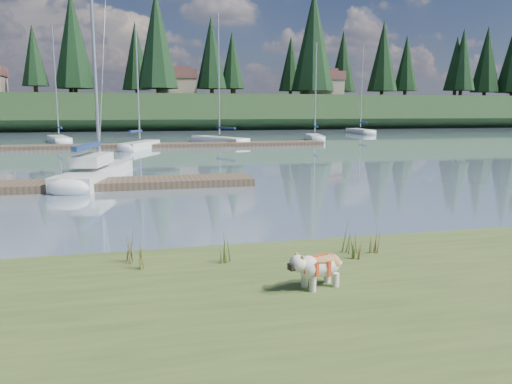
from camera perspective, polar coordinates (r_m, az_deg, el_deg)
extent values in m
plane|color=#798FA2|center=(41.12, -12.79, 4.99)|extent=(200.00, 200.00, 0.00)
cube|color=#445625|center=(5.78, -6.99, -20.09)|extent=(60.00, 9.00, 0.35)
cube|color=#1C3218|center=(84.01, -13.31, 8.82)|extent=(200.00, 20.00, 5.00)
cylinder|color=silver|center=(7.55, 6.50, -10.46)|extent=(0.10, 0.10, 0.21)
cylinder|color=silver|center=(7.71, 5.58, -10.00)|extent=(0.10, 0.10, 0.21)
cylinder|color=silver|center=(7.79, 9.10, -9.88)|extent=(0.10, 0.10, 0.21)
cylinder|color=silver|center=(7.95, 8.14, -9.46)|extent=(0.10, 0.10, 0.21)
ellipsoid|color=silver|center=(7.68, 7.45, -8.36)|extent=(0.77, 0.52, 0.33)
ellipsoid|color=#AB7540|center=(7.65, 7.46, -7.60)|extent=(0.56, 0.45, 0.12)
ellipsoid|color=silver|center=(7.42, 4.78, -8.10)|extent=(0.30, 0.31, 0.24)
cube|color=black|center=(7.38, 4.08, -8.55)|extent=(0.10, 0.14, 0.10)
cube|color=silver|center=(22.33, -17.80, 1.78)|extent=(2.99, 7.09, 0.70)
ellipsoid|color=silver|center=(25.64, -15.65, 2.81)|extent=(1.87, 2.16, 0.70)
cylinder|color=silver|center=(22.96, -18.11, 16.54)|extent=(0.14, 0.14, 10.47)
cube|color=navy|center=(21.23, -18.75, 4.97)|extent=(0.86, 3.11, 0.20)
cube|color=silver|center=(21.88, -18.19, 3.54)|extent=(1.60, 2.69, 0.45)
cube|color=#4C3D2C|center=(20.51, -23.12, 0.63)|extent=(16.00, 2.00, 0.30)
cube|color=#4C3D2C|center=(41.18, -10.00, 5.29)|extent=(26.00, 2.20, 0.30)
cube|color=silver|center=(49.39, -21.57, 5.52)|extent=(2.96, 6.29, 0.70)
ellipsoid|color=silver|center=(52.43, -22.00, 5.69)|extent=(1.73, 1.97, 0.70)
cylinder|color=silver|center=(49.38, -21.95, 11.76)|extent=(0.12, 0.12, 9.60)
cube|color=navy|center=(48.51, -21.52, 6.87)|extent=(0.83, 2.41, 0.20)
cube|color=silver|center=(39.49, -13.11, 5.12)|extent=(3.21, 5.29, 0.70)
ellipsoid|color=silver|center=(41.92, -11.69, 5.41)|extent=(1.63, 1.77, 0.70)
cylinder|color=silver|center=(39.44, -13.37, 11.97)|extent=(0.12, 0.12, 8.27)
cube|color=navy|center=(38.77, -13.59, 6.77)|extent=(1.02, 1.99, 0.20)
cube|color=silver|center=(45.21, -4.18, 5.85)|extent=(4.45, 6.77, 0.70)
ellipsoid|color=silver|center=(48.00, -6.59, 6.02)|extent=(2.16, 2.33, 0.70)
cylinder|color=silver|center=(45.23, -4.27, 13.22)|extent=(0.12, 0.12, 10.46)
cube|color=navy|center=(44.41, -3.48, 7.32)|extent=(1.40, 2.51, 0.20)
cube|color=silver|center=(49.37, 6.73, 6.11)|extent=(2.41, 5.65, 0.70)
ellipsoid|color=silver|center=(52.10, 6.32, 6.29)|extent=(1.50, 1.73, 0.70)
cylinder|color=silver|center=(49.33, 6.84, 11.72)|extent=(0.12, 0.12, 8.50)
cube|color=navy|center=(48.57, 6.87, 7.45)|extent=(0.67, 2.18, 0.20)
cube|color=silver|center=(64.73, 11.83, 6.75)|extent=(2.20, 6.96, 0.70)
ellipsoid|color=silver|center=(67.96, 10.85, 6.90)|extent=(1.67, 2.00, 0.70)
cylinder|color=silver|center=(64.73, 12.01, 11.78)|extent=(0.12, 0.12, 10.21)
cube|color=navy|center=(63.81, 12.15, 7.77)|extent=(0.46, 2.73, 0.20)
cone|color=#475B23|center=(8.69, -13.11, -6.71)|extent=(0.03, 0.03, 0.58)
cone|color=brown|center=(8.64, -12.35, -7.18)|extent=(0.03, 0.03, 0.46)
cone|color=#475B23|center=(8.71, -12.72, -6.46)|extent=(0.03, 0.03, 0.63)
cone|color=brown|center=(8.69, -12.15, -7.28)|extent=(0.03, 0.03, 0.40)
cone|color=#475B23|center=(8.62, -12.96, -7.03)|extent=(0.03, 0.03, 0.52)
cone|color=#475B23|center=(8.85, -4.19, -6.49)|extent=(0.03, 0.03, 0.49)
cone|color=brown|center=(8.81, -3.40, -6.88)|extent=(0.03, 0.03, 0.39)
cone|color=#475B23|center=(8.88, -3.84, -6.27)|extent=(0.03, 0.03, 0.54)
cone|color=brown|center=(8.86, -3.25, -6.95)|extent=(0.03, 0.03, 0.34)
cone|color=#475B23|center=(8.78, -3.97, -6.78)|extent=(0.03, 0.03, 0.44)
cone|color=#475B23|center=(9.56, 10.31, -5.04)|extent=(0.03, 0.03, 0.61)
cone|color=brown|center=(9.56, 11.08, -5.44)|extent=(0.03, 0.03, 0.49)
cone|color=#475B23|center=(9.61, 10.58, -4.79)|extent=(0.03, 0.03, 0.67)
cone|color=brown|center=(9.62, 11.14, -5.54)|extent=(0.03, 0.03, 0.43)
cone|color=#475B23|center=(9.51, 10.61, -5.32)|extent=(0.03, 0.03, 0.55)
cone|color=#475B23|center=(9.13, -14.98, -6.07)|extent=(0.03, 0.03, 0.56)
cone|color=brown|center=(9.07, -14.27, -6.50)|extent=(0.03, 0.03, 0.44)
cone|color=#475B23|center=(9.15, -14.60, -5.84)|extent=(0.03, 0.03, 0.61)
cone|color=brown|center=(9.12, -14.07, -6.60)|extent=(0.03, 0.03, 0.39)
cone|color=#475B23|center=(9.06, -14.85, -6.37)|extent=(0.03, 0.03, 0.50)
cone|color=#475B23|center=(9.20, 10.77, -6.48)|extent=(0.03, 0.03, 0.34)
cone|color=brown|center=(9.20, 11.57, -6.74)|extent=(0.03, 0.03, 0.27)
cone|color=#475B23|center=(9.25, 11.03, -6.30)|extent=(0.03, 0.03, 0.37)
cone|color=brown|center=(9.25, 11.63, -6.76)|extent=(0.03, 0.03, 0.24)
cone|color=#475B23|center=(9.15, 11.08, -6.70)|extent=(0.03, 0.03, 0.31)
cone|color=#475B23|center=(9.65, 12.97, -5.40)|extent=(0.03, 0.03, 0.48)
cone|color=brown|center=(9.65, 13.73, -5.72)|extent=(0.03, 0.03, 0.38)
cone|color=#475B23|center=(9.69, 13.21, -5.19)|extent=(0.03, 0.03, 0.52)
cone|color=brown|center=(9.70, 13.78, -5.79)|extent=(0.03, 0.03, 0.33)
cone|color=#475B23|center=(9.59, 13.28, -5.64)|extent=(0.03, 0.03, 0.43)
cube|color=#33281C|center=(9.87, -9.95, -8.09)|extent=(60.00, 0.50, 0.14)
cylinder|color=#382619|center=(83.60, -20.38, 10.82)|extent=(0.60, 0.60, 1.80)
cone|color=black|center=(84.00, -20.62, 14.81)|extent=(4.84, 4.84, 11.00)
cylinder|color=#382619|center=(77.14, -11.10, 11.40)|extent=(0.60, 0.60, 1.80)
cone|color=black|center=(77.74, -11.27, 16.70)|extent=(6.16, 6.16, 14.00)
cylinder|color=#382619|center=(82.53, -2.71, 11.42)|extent=(0.60, 0.60, 1.80)
cone|color=black|center=(82.85, -2.74, 14.84)|extent=(3.96, 3.96, 9.00)
cylinder|color=#382619|center=(84.05, 6.47, 11.33)|extent=(0.60, 0.60, 1.80)
cone|color=black|center=(84.71, 6.57, 16.82)|extent=(7.04, 7.04, 16.00)
cylinder|color=#382619|center=(92.42, 14.16, 10.93)|extent=(0.60, 0.60, 1.80)
cone|color=black|center=(92.83, 14.32, 14.82)|extent=(5.28, 5.28, 12.00)
cylinder|color=#382619|center=(95.79, 22.32, 10.46)|extent=(0.60, 0.60, 1.80)
cone|color=black|center=(96.13, 22.53, 13.81)|extent=(4.62, 4.62, 10.50)
cylinder|color=#382619|center=(106.14, 27.15, 9.96)|extent=(0.60, 0.60, 1.80)
cube|color=gray|center=(82.34, -9.14, 11.66)|extent=(6.00, 5.00, 2.80)
cube|color=brown|center=(82.45, -9.18, 13.12)|extent=(6.30, 5.30, 1.40)
cube|color=brown|center=(82.51, -9.19, 13.68)|extent=(4.20, 3.60, 0.70)
cube|color=gray|center=(85.70, 7.53, 11.61)|extent=(6.00, 5.00, 2.80)
cube|color=brown|center=(85.81, 7.56, 13.01)|extent=(6.30, 5.30, 1.40)
cube|color=brown|center=(85.86, 7.57, 13.54)|extent=(4.20, 3.60, 0.70)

